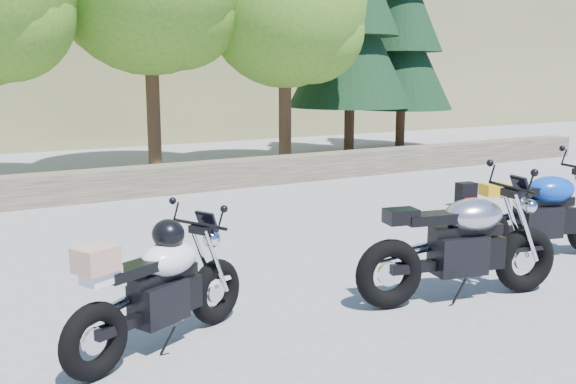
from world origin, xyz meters
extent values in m
plane|color=slate|center=(0.00, 0.00, 0.00)|extent=(90.00, 90.00, 0.00)
cube|color=#4C4232|center=(0.00, 5.50, 0.25)|extent=(22.00, 0.55, 0.50)
sphere|color=#3C7419|center=(-2.00, 6.90, 3.13)|extent=(2.38, 2.38, 2.38)
cylinder|color=#382314|center=(0.80, 7.60, 1.68)|extent=(0.28, 0.28, 3.36)
sphere|color=#3C7419|center=(1.30, 7.30, 3.48)|extent=(2.64, 2.64, 2.64)
cylinder|color=#382314|center=(3.60, 7.00, 1.46)|extent=(0.28, 0.28, 2.91)
sphere|color=#3C7419|center=(3.60, 7.00, 3.64)|extent=(3.54, 3.54, 3.54)
sphere|color=#3C7419|center=(4.10, 6.70, 3.02)|extent=(2.29, 2.29, 2.29)
cylinder|color=#382314|center=(6.20, 8.20, 1.08)|extent=(0.26, 0.26, 2.16)
cone|color=black|center=(6.20, 8.20, 2.88)|extent=(3.17, 3.17, 3.24)
cylinder|color=#382314|center=(8.40, 8.80, 0.96)|extent=(0.26, 0.26, 1.92)
cone|color=black|center=(8.40, 8.80, 2.56)|extent=(2.82, 2.82, 2.88)
cone|color=black|center=(8.40, 8.80, 3.97)|extent=(2.18, 2.18, 2.56)
torus|color=black|center=(1.53, -1.30, 0.33)|extent=(0.67, 0.29, 0.65)
torus|color=black|center=(0.10, -1.00, 0.33)|extent=(0.67, 0.29, 0.65)
cylinder|color=silver|center=(1.53, -1.30, 0.33)|extent=(0.23, 0.09, 0.22)
cylinder|color=silver|center=(0.10, -1.00, 0.33)|extent=(0.23, 0.09, 0.22)
cube|color=black|center=(0.80, -1.14, 0.45)|extent=(0.54, 0.40, 0.37)
cube|color=black|center=(0.87, -1.16, 0.67)|extent=(0.73, 0.31, 0.10)
ellipsoid|color=#B0B1B5|center=(0.94, -1.17, 0.81)|extent=(0.65, 0.51, 0.31)
cube|color=black|center=(0.50, -1.08, 0.81)|extent=(0.54, 0.32, 0.09)
cube|color=black|center=(0.20, -1.02, 0.85)|extent=(0.32, 0.26, 0.13)
cylinder|color=black|center=(1.34, -1.26, 1.05)|extent=(0.17, 0.66, 0.03)
sphere|color=silver|center=(1.49, -1.29, 0.88)|extent=(0.18, 0.18, 0.18)
torus|color=black|center=(-1.40, -0.53, 0.28)|extent=(0.57, 0.36, 0.56)
torus|color=black|center=(-2.55, -1.05, 0.28)|extent=(0.57, 0.36, 0.56)
cylinder|color=silver|center=(-1.40, -0.53, 0.28)|extent=(0.19, 0.11, 0.19)
cylinder|color=silver|center=(-2.55, -1.05, 0.28)|extent=(0.19, 0.11, 0.19)
cube|color=black|center=(-1.99, -0.80, 0.39)|extent=(0.49, 0.41, 0.32)
cube|color=black|center=(-1.93, -0.77, 0.58)|extent=(0.62, 0.38, 0.09)
ellipsoid|color=silver|center=(-1.88, -0.74, 0.70)|extent=(0.60, 0.52, 0.27)
cube|color=black|center=(-2.23, -0.90, 0.70)|extent=(0.48, 0.36, 0.08)
cube|color=silver|center=(-2.47, -1.01, 0.74)|extent=(0.30, 0.26, 0.11)
cylinder|color=black|center=(-1.56, -0.60, 0.90)|extent=(0.27, 0.54, 0.03)
sphere|color=silver|center=(-1.43, -0.54, 0.75)|extent=(0.16, 0.16, 0.16)
ellipsoid|color=black|center=(-1.88, -0.74, 0.89)|extent=(0.33, 0.34, 0.23)
cube|color=#A47E5F|center=(-2.50, -1.03, 0.86)|extent=(0.33, 0.32, 0.18)
torus|color=black|center=(1.90, -0.43, 0.32)|extent=(0.66, 0.31, 0.64)
cylinder|color=silver|center=(1.90, -0.43, 0.32)|extent=(0.22, 0.09, 0.22)
cube|color=black|center=(2.59, -0.60, 0.44)|extent=(0.54, 0.41, 0.36)
cube|color=black|center=(2.66, -0.61, 0.66)|extent=(0.72, 0.32, 0.10)
ellipsoid|color=#0B3BAD|center=(2.73, -0.63, 0.81)|extent=(0.65, 0.51, 0.31)
cube|color=black|center=(2.30, -0.53, 0.81)|extent=(0.54, 0.33, 0.09)
cube|color=#ECA20C|center=(2.00, -0.46, 0.85)|extent=(0.32, 0.26, 0.13)
cube|color=black|center=(4.03, 1.93, 0.20)|extent=(0.32, 0.24, 0.39)
cube|color=#A00D17|center=(4.02, 1.81, 0.09)|extent=(0.23, 0.07, 0.17)
camera|label=1|loc=(-3.48, -5.35, 2.12)|focal=40.00mm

